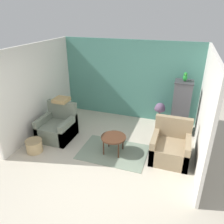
# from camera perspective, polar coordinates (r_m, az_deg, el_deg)

# --- Properties ---
(ground_plane) EXTENTS (20.00, 20.00, 0.00)m
(ground_plane) POSITION_cam_1_polar(r_m,az_deg,el_deg) (4.75, -6.69, -17.47)
(ground_plane) COLOR beige
(ground_plane) RESTS_ON ground
(wall_back_accent) EXTENTS (4.34, 0.06, 2.45)m
(wall_back_accent) POSITION_cam_1_polar(r_m,az_deg,el_deg) (6.90, 4.52, 8.29)
(wall_back_accent) COLOR #4C897A
(wall_back_accent) RESTS_ON ground_plane
(wall_left) EXTENTS (0.06, 3.26, 2.45)m
(wall_left) POSITION_cam_1_polar(r_m,az_deg,el_deg) (6.37, -18.62, 5.64)
(wall_left) COLOR silver
(wall_left) RESTS_ON ground_plane
(wall_right) EXTENTS (0.06, 3.26, 2.45)m
(wall_right) POSITION_cam_1_polar(r_m,az_deg,el_deg) (5.16, 23.09, 0.44)
(wall_right) COLOR silver
(wall_right) RESTS_ON ground_plane
(area_rug) EXTENTS (1.64, 1.14, 0.01)m
(area_rug) POSITION_cam_1_polar(r_m,az_deg,el_deg) (5.51, 0.38, -10.36)
(area_rug) COLOR gray
(area_rug) RESTS_ON ground_plane
(coffee_table) EXTENTS (0.60, 0.60, 0.45)m
(coffee_table) POSITION_cam_1_polar(r_m,az_deg,el_deg) (5.29, 0.39, -6.90)
(coffee_table) COLOR #472819
(coffee_table) RESTS_ON ground_plane
(armchair_left) EXTENTS (0.85, 0.86, 0.94)m
(armchair_left) POSITION_cam_1_polar(r_m,az_deg,el_deg) (6.15, -14.00, -3.98)
(armchair_left) COLOR slate
(armchair_left) RESTS_ON ground_plane
(armchair_right) EXTENTS (0.85, 0.86, 0.94)m
(armchair_right) POSITION_cam_1_polar(r_m,az_deg,el_deg) (5.33, 14.99, -8.98)
(armchair_right) COLOR #8E7A5B
(armchair_right) RESTS_ON ground_plane
(birdcage) EXTENTS (0.60, 0.60, 1.51)m
(birdcage) POSITION_cam_1_polar(r_m,az_deg,el_deg) (6.35, 17.50, 0.93)
(birdcage) COLOR #353539
(birdcage) RESTS_ON ground_plane
(parrot) EXTENTS (0.11, 0.21, 0.25)m
(parrot) POSITION_cam_1_polar(r_m,az_deg,el_deg) (6.06, 18.58, 8.67)
(parrot) COLOR #1E842D
(parrot) RESTS_ON birdcage
(potted_plant) EXTENTS (0.33, 0.30, 0.71)m
(potted_plant) POSITION_cam_1_polar(r_m,az_deg,el_deg) (6.71, 12.35, 0.28)
(potted_plant) COLOR beige
(potted_plant) RESTS_ON ground_plane
(wicker_basket) EXTENTS (0.41, 0.41, 0.32)m
(wicker_basket) POSITION_cam_1_polar(r_m,az_deg,el_deg) (5.77, -19.66, -8.24)
(wicker_basket) COLOR tan
(wicker_basket) RESTS_ON ground_plane
(throw_pillow) EXTENTS (0.39, 0.39, 0.10)m
(throw_pillow) POSITION_cam_1_polar(r_m,az_deg,el_deg) (6.10, -13.11, 3.11)
(throw_pillow) COLOR tan
(throw_pillow) RESTS_ON armchair_left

